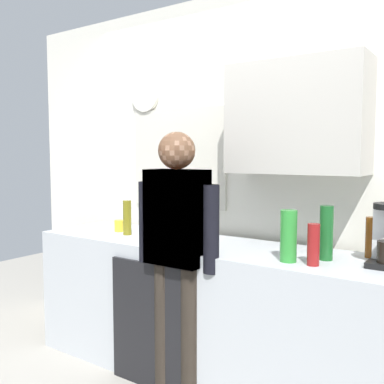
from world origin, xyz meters
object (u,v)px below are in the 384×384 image
bottle_dark_sauce (160,232)px  dish_soap (186,236)px  cup_yellow_cup (119,226)px  bottle_red_vinegar (313,245)px  bottle_olive_oil (127,218)px  bottle_amber_beer (371,237)px  person_at_sink (177,242)px  bottle_clear_soda (289,236)px  bottle_green_wine (326,233)px  person_guest (177,242)px

bottle_dark_sauce → dish_soap: 0.20m
cup_yellow_cup → bottle_red_vinegar: bearing=-6.1°
bottle_olive_oil → bottle_red_vinegar: bottle_olive_oil is taller
bottle_amber_beer → person_at_sink: size_ratio=0.14×
bottle_dark_sauce → bottle_clear_soda: bottle_clear_soda is taller
bottle_green_wine → person_at_sink: (-0.79, -0.31, -0.09)m
bottle_dark_sauce → bottle_red_vinegar: size_ratio=0.82×
bottle_amber_beer → bottle_clear_soda: bottle_clear_soda is taller
bottle_dark_sauce → person_guest: (0.20, -0.09, -0.03)m
bottle_green_wine → person_guest: (-0.79, -0.31, -0.09)m
bottle_olive_oil → dish_soap: size_ratio=1.39×
person_guest → cup_yellow_cup: bearing=-17.1°
bottle_clear_soda → bottle_green_wine: bearing=44.8°
bottle_red_vinegar → person_at_sink: bearing=-169.2°
bottle_red_vinegar → cup_yellow_cup: 1.56m
bottle_red_vinegar → bottle_green_wine: bearing=84.4°
bottle_green_wine → person_at_sink: size_ratio=0.19×
bottle_red_vinegar → person_guest: bearing=-169.2°
bottle_dark_sauce → bottle_clear_soda: size_ratio=0.64×
bottle_green_wine → dish_soap: bottle_green_wine is taller
bottle_olive_oil → bottle_clear_soda: (1.26, -0.09, 0.01)m
bottle_clear_soda → dish_soap: (-0.63, -0.06, -0.06)m
person_guest → dish_soap: bearing=-86.2°
cup_yellow_cup → dish_soap: size_ratio=0.47×
bottle_clear_soda → cup_yellow_cup: size_ratio=3.29×
bottle_red_vinegar → person_at_sink: 0.79m
bottle_olive_oil → person_at_sink: person_at_sink is taller
bottle_amber_beer → dish_soap: 1.06m
bottle_amber_beer → person_at_sink: (-0.98, -0.50, -0.06)m
bottle_red_vinegar → dish_soap: size_ratio=1.22×
bottle_amber_beer → dish_soap: bearing=-157.3°
bottle_olive_oil → dish_soap: bearing=-13.5°
bottle_red_vinegar → person_guest: person_guest is taller
bottle_dark_sauce → bottle_red_vinegar: bearing=3.5°
bottle_red_vinegar → cup_yellow_cup: bearing=173.9°
bottle_dark_sauce → cup_yellow_cup: size_ratio=2.12×
person_at_sink → bottle_clear_soda: bearing=16.7°
bottle_olive_oil → bottle_amber_beer: bearing=9.1°
bottle_clear_soda → person_guest: 0.66m
bottle_green_wine → bottle_red_vinegar: size_ratio=1.36×
bottle_green_wine → dish_soap: bearing=-164.9°
bottle_dark_sauce → bottle_clear_soda: bearing=4.5°
bottle_olive_oil → person_at_sink: (0.63, -0.25, -0.07)m
bottle_amber_beer → bottle_clear_soda: bearing=-134.6°
cup_yellow_cup → person_at_sink: bearing=-21.9°
dish_soap → bottle_green_wine: bearing=15.1°
bottle_green_wine → person_at_sink: bearing=-158.8°
bottle_olive_oil → bottle_red_vinegar: 1.41m
bottle_amber_beer → bottle_dark_sauce: 1.25m
cup_yellow_cup → bottle_green_wine: bearing=-0.2°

